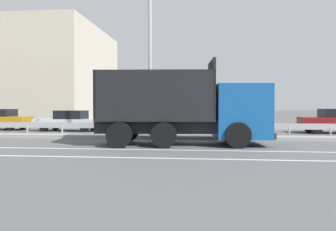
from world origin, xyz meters
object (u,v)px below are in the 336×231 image
Objects in this scene: median_road_sign at (120,115)px; parked_car_6 at (333,121)px; street_lamp_1 at (149,29)px; dump_truck at (204,114)px; parked_car_4 at (156,121)px; parked_car_3 at (70,121)px; parked_car_5 at (232,121)px.

median_road_sign is 13.39m from parked_car_6.
dump_truck is at bearing -39.96° from street_lamp_1.
parked_car_6 is at bearing -94.73° from parked_car_4.
dump_truck is 11.86m from parked_car_3.
dump_truck is at bearing -30.09° from median_road_sign.
dump_truck is 10.93m from parked_car_6.
parked_car_6 is (11.40, -0.53, 0.08)m from parked_car_4.
median_road_sign is at bearing 166.08° from parked_car_4.
median_road_sign is 0.47× the size of parked_car_5.
parked_car_6 is (17.32, -0.14, 0.06)m from parked_car_3.
dump_truck is 1.61× the size of parked_car_3.
street_lamp_1 is (1.58, -0.19, 4.40)m from median_road_sign.
parked_car_3 is 17.32m from parked_car_6.
parked_car_3 is 11.08m from parked_car_5.
parked_car_4 is (5.93, 0.39, -0.02)m from parked_car_3.
parked_car_4 is 0.84× the size of parked_car_5.
dump_truck reaches higher than median_road_sign.
parked_car_5 is at bearing 84.61° from parked_car_6.
parked_car_4 is at bearing 89.56° from parked_car_5.
dump_truck is 1.85× the size of parked_car_4.
parked_car_6 is at bearing -87.84° from parked_car_3.
parked_car_3 is (-6.40, 5.09, -4.93)m from street_lamp_1.
dump_truck is at bearing -159.34° from parked_car_4.
parked_car_5 is at bearing 49.99° from street_lamp_1.
dump_truck is 5.65m from street_lamp_1.
parked_car_4 is at bearing 87.62° from parked_car_6.
parked_car_4 is (-3.28, 7.83, -0.65)m from dump_truck.
parked_car_4 is 5.15m from parked_car_5.
parked_car_6 is (10.92, 4.95, -4.87)m from street_lamp_1.
dump_truck is at bearing 165.28° from parked_car_5.
dump_truck is 0.74× the size of street_lamp_1.
dump_truck reaches higher than parked_car_6.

